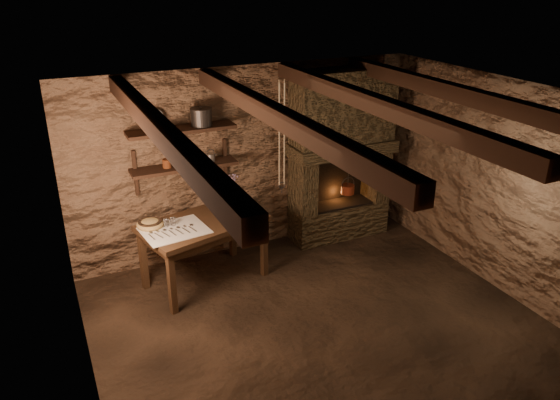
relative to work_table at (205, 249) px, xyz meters
name	(u,v)px	position (x,y,z in m)	size (l,w,h in m)	color
floor	(320,326)	(0.80, -1.35, -0.43)	(4.50, 4.50, 0.00)	black
back_wall	(247,161)	(0.80, 0.65, 0.77)	(4.50, 0.04, 2.40)	brown
front_wall	(471,341)	(0.80, -3.35, 0.77)	(4.50, 0.04, 2.40)	brown
left_wall	(78,273)	(-1.45, -1.35, 0.77)	(0.04, 4.00, 2.40)	brown
right_wall	(499,186)	(3.05, -1.35, 0.77)	(0.04, 4.00, 2.40)	brown
ceiling	(327,99)	(0.80, -1.35, 1.97)	(4.50, 4.00, 0.04)	black
beam_far_left	(158,128)	(-0.70, -1.35, 1.88)	(0.14, 3.95, 0.16)	black
beam_mid_left	(275,115)	(0.30, -1.35, 1.88)	(0.14, 3.95, 0.16)	black
beam_mid_right	(375,103)	(1.30, -1.35, 1.88)	(0.14, 3.95, 0.16)	black
beam_far_right	(459,94)	(2.30, -1.35, 1.88)	(0.14, 3.95, 0.16)	black
shelf_lower	(184,167)	(-0.05, 0.49, 0.87)	(1.25, 0.30, 0.04)	black
shelf_upper	(182,130)	(-0.05, 0.49, 1.32)	(1.25, 0.30, 0.04)	black
hearth	(341,151)	(2.05, 0.42, 0.80)	(1.43, 0.51, 2.30)	#332819
work_table	(205,249)	(0.00, 0.00, 0.00)	(1.55, 1.13, 0.79)	black
linen_cloth	(175,230)	(-0.36, -0.11, 0.37)	(0.69, 0.56, 0.01)	white
pewter_cutlery_row	(175,230)	(-0.36, -0.13, 0.38)	(0.58, 0.22, 0.01)	gray
drinking_glasses	(173,221)	(-0.34, 0.03, 0.42)	(0.22, 0.07, 0.09)	silver
stoneware_jug	(234,194)	(0.45, 0.18, 0.55)	(0.14, 0.14, 0.43)	#A76220
wooden_bowl	(150,224)	(-0.58, 0.09, 0.40)	(0.30, 0.30, 0.11)	olive
iron_stockpot	(201,118)	(0.20, 0.49, 1.44)	(0.25, 0.25, 0.18)	#2B2826
tin_pan	(154,119)	(-0.33, 0.59, 1.46)	(0.23, 0.23, 0.03)	#969691
small_kettle	(211,157)	(0.28, 0.49, 0.94)	(0.14, 0.11, 0.15)	#969691
rusty_tin	(167,163)	(-0.25, 0.49, 0.94)	(0.10, 0.10, 0.10)	#4F220F
red_pot	(348,189)	(2.16, 0.37, 0.27)	(0.23, 0.23, 0.54)	maroon
hanging_ropes	(282,134)	(0.85, -0.30, 1.37)	(0.08, 0.08, 1.20)	tan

